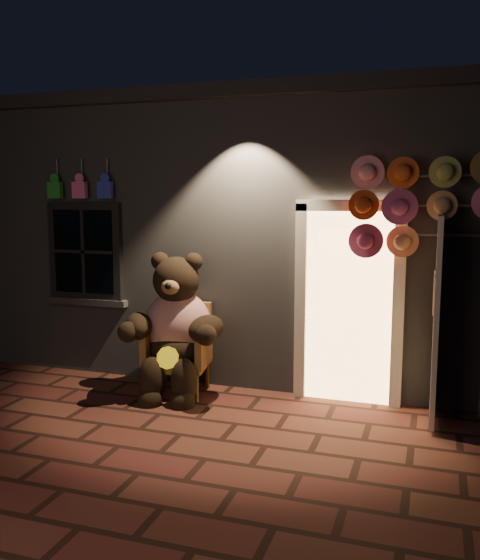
% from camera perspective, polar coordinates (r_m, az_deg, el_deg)
% --- Properties ---
extents(ground, '(60.00, 60.00, 0.00)m').
position_cam_1_polar(ground, '(5.79, -5.81, -14.58)').
color(ground, '#512B1E').
rests_on(ground, ground).
extents(shop_building, '(7.30, 5.95, 3.51)m').
position_cam_1_polar(shop_building, '(9.14, 4.33, 4.97)').
color(shop_building, slate).
rests_on(shop_building, ground).
extents(wicker_armchair, '(0.77, 0.72, 1.01)m').
position_cam_1_polar(wicker_armchair, '(6.86, -5.84, -6.52)').
color(wicker_armchair, olive).
rests_on(wicker_armchair, ground).
extents(teddy_bear, '(1.21, 1.02, 1.69)m').
position_cam_1_polar(teddy_bear, '(6.68, -6.23, -4.68)').
color(teddy_bear, '#A82111').
rests_on(teddy_bear, ground).
extents(hat_rack, '(1.67, 0.22, 2.64)m').
position_cam_1_polar(hat_rack, '(6.15, 16.89, 7.20)').
color(hat_rack, '#59595E').
rests_on(hat_rack, ground).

